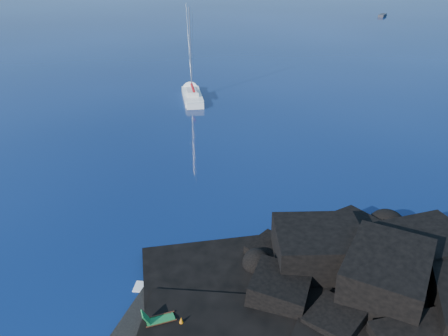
{
  "coord_description": "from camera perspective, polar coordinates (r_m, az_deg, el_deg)",
  "views": [
    {
      "loc": [
        8.61,
        -15.41,
        17.35
      ],
      "look_at": [
        2.62,
        14.84,
        2.0
      ],
      "focal_mm": 35.0,
      "sensor_mm": 36.0,
      "label": 1
    }
  ],
  "objects": [
    {
      "name": "distant_boat_a",
      "position": [
        144.62,
        19.96,
        18.11
      ],
      "size": [
        3.05,
        5.25,
        0.67
      ],
      "primitive_type": "cube",
      "rotation": [
        0.0,
        0.0,
        -0.32
      ],
      "color": "#2B2A30",
      "rests_on": "ground"
    },
    {
      "name": "headland",
      "position": [
        25.68,
        18.82,
        -17.83
      ],
      "size": [
        24.0,
        24.0,
        3.6
      ],
      "primitive_type": null,
      "color": "black",
      "rests_on": "ground"
    },
    {
      "name": "surf_foam",
      "position": [
        27.03,
        0.93,
        -13.47
      ],
      "size": [
        10.0,
        8.0,
        0.06
      ],
      "primitive_type": null,
      "color": "white",
      "rests_on": "ground"
    },
    {
      "name": "deck_chair",
      "position": [
        23.39,
        -8.34,
        -18.58
      ],
      "size": [
        1.75,
        1.43,
        1.11
      ],
      "primitive_type": null,
      "rotation": [
        0.0,
        0.0,
        0.53
      ],
      "color": "#186E34",
      "rests_on": "beach"
    },
    {
      "name": "marker_cone",
      "position": [
        23.33,
        -5.59,
        -19.39
      ],
      "size": [
        0.53,
        0.53,
        0.62
      ],
      "primitive_type": "cone",
      "rotation": [
        0.0,
        0.0,
        -0.4
      ],
      "color": "orange",
      "rests_on": "beach"
    },
    {
      "name": "sailboat",
      "position": [
        57.86,
        -4.15,
        8.95
      ],
      "size": [
        5.89,
        11.03,
        11.44
      ],
      "primitive_type": null,
      "rotation": [
        0.0,
        0.0,
        0.35
      ],
      "color": "white",
      "rests_on": "ground"
    },
    {
      "name": "beach",
      "position": [
        23.9,
        -2.4,
        -20.12
      ],
      "size": [
        9.08,
        6.86,
        0.7
      ],
      "primitive_type": "cube",
      "rotation": [
        0.0,
        0.0,
        -0.1
      ],
      "color": "black",
      "rests_on": "ground"
    },
    {
      "name": "ground",
      "position": [
        24.75,
        -13.47,
        -18.98
      ],
      "size": [
        400.0,
        400.0,
        0.0
      ],
      "primitive_type": "plane",
      "color": "black",
      "rests_on": "ground"
    }
  ]
}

